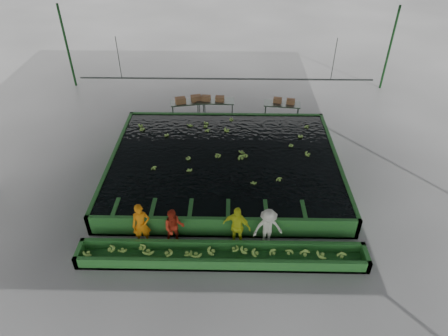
{
  "coord_description": "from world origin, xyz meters",
  "views": [
    {
      "loc": [
        0.26,
        -12.91,
        10.81
      ],
      "look_at": [
        0.0,
        0.5,
        1.0
      ],
      "focal_mm": 32.0,
      "sensor_mm": 36.0,
      "label": 1
    }
  ],
  "objects_px": {
    "worker_b": "(174,228)",
    "worker_c": "(237,227)",
    "packing_table_mid": "(215,108)",
    "worker_d": "(268,228)",
    "packing_table_left": "(189,109)",
    "box_stack_left": "(189,102)",
    "box_stack_mid": "(213,101)",
    "packing_table_right": "(282,111)",
    "flotation_tank": "(224,165)",
    "worker_a": "(141,225)",
    "box_stack_right": "(284,103)",
    "sorting_trough": "(222,256)"
  },
  "relations": [
    {
      "from": "flotation_tank",
      "to": "worker_a",
      "type": "distance_m",
      "value": 5.18
    },
    {
      "from": "packing_table_mid",
      "to": "packing_table_right",
      "type": "relative_size",
      "value": 1.06
    },
    {
      "from": "worker_b",
      "to": "packing_table_left",
      "type": "distance_m",
      "value": 9.59
    },
    {
      "from": "worker_c",
      "to": "packing_table_mid",
      "type": "xyz_separation_m",
      "value": [
        -1.11,
        9.64,
        -0.39
      ]
    },
    {
      "from": "worker_a",
      "to": "packing_table_right",
      "type": "distance_m",
      "value": 11.13
    },
    {
      "from": "sorting_trough",
      "to": "packing_table_left",
      "type": "height_order",
      "value": "packing_table_left"
    },
    {
      "from": "worker_c",
      "to": "box_stack_mid",
      "type": "bearing_deg",
      "value": 115.93
    },
    {
      "from": "worker_c",
      "to": "box_stack_left",
      "type": "xyz_separation_m",
      "value": [
        -2.57,
        9.55,
        0.01
      ]
    },
    {
      "from": "worker_c",
      "to": "box_stack_mid",
      "type": "height_order",
      "value": "worker_c"
    },
    {
      "from": "worker_b",
      "to": "packing_table_right",
      "type": "relative_size",
      "value": 0.79
    },
    {
      "from": "packing_table_right",
      "to": "box_stack_right",
      "type": "xyz_separation_m",
      "value": [
        0.1,
        0.08,
        0.45
      ]
    },
    {
      "from": "worker_a",
      "to": "packing_table_mid",
      "type": "xyz_separation_m",
      "value": [
        2.26,
        9.64,
        -0.4
      ]
    },
    {
      "from": "flotation_tank",
      "to": "worker_b",
      "type": "relative_size",
      "value": 6.46
    },
    {
      "from": "worker_b",
      "to": "packing_table_left",
      "type": "bearing_deg",
      "value": 82.51
    },
    {
      "from": "worker_b",
      "to": "packing_table_mid",
      "type": "bearing_deg",
      "value": 73.68
    },
    {
      "from": "box_stack_left",
      "to": "box_stack_mid",
      "type": "xyz_separation_m",
      "value": [
        1.33,
        0.05,
        0.06
      ]
    },
    {
      "from": "worker_a",
      "to": "box_stack_left",
      "type": "distance_m",
      "value": 9.58
    },
    {
      "from": "worker_c",
      "to": "worker_d",
      "type": "height_order",
      "value": "worker_c"
    },
    {
      "from": "box_stack_left",
      "to": "box_stack_right",
      "type": "xyz_separation_m",
      "value": [
        5.19,
        -0.04,
        0.01
      ]
    },
    {
      "from": "sorting_trough",
      "to": "worker_b",
      "type": "xyz_separation_m",
      "value": [
        -1.71,
        0.8,
        0.52
      ]
    },
    {
      "from": "worker_d",
      "to": "packing_table_mid",
      "type": "relative_size",
      "value": 0.78
    },
    {
      "from": "worker_a",
      "to": "worker_d",
      "type": "height_order",
      "value": "worker_a"
    },
    {
      "from": "sorting_trough",
      "to": "worker_a",
      "type": "distance_m",
      "value": 3.03
    },
    {
      "from": "worker_b",
      "to": "box_stack_left",
      "type": "bearing_deg",
      "value": 82.35
    },
    {
      "from": "sorting_trough",
      "to": "worker_a",
      "type": "bearing_deg",
      "value": 164.37
    },
    {
      "from": "sorting_trough",
      "to": "box_stack_mid",
      "type": "distance_m",
      "value": 10.45
    },
    {
      "from": "packing_table_right",
      "to": "packing_table_left",
      "type": "bearing_deg",
      "value": 178.44
    },
    {
      "from": "worker_d",
      "to": "worker_a",
      "type": "bearing_deg",
      "value": 170.79
    },
    {
      "from": "box_stack_right",
      "to": "worker_a",
      "type": "bearing_deg",
      "value": -122.24
    },
    {
      "from": "worker_d",
      "to": "box_stack_mid",
      "type": "bearing_deg",
      "value": 94.46
    },
    {
      "from": "worker_b",
      "to": "worker_d",
      "type": "height_order",
      "value": "worker_d"
    },
    {
      "from": "worker_b",
      "to": "worker_c",
      "type": "xyz_separation_m",
      "value": [
        2.22,
        0.0,
        0.09
      ]
    },
    {
      "from": "sorting_trough",
      "to": "flotation_tank",
      "type": "bearing_deg",
      "value": 90.0
    },
    {
      "from": "box_stack_right",
      "to": "worker_d",
      "type": "bearing_deg",
      "value": -99.13
    },
    {
      "from": "packing_table_right",
      "to": "box_stack_left",
      "type": "distance_m",
      "value": 5.12
    },
    {
      "from": "packing_table_left",
      "to": "packing_table_right",
      "type": "relative_size",
      "value": 0.99
    },
    {
      "from": "sorting_trough",
      "to": "box_stack_left",
      "type": "bearing_deg",
      "value": 101.25
    },
    {
      "from": "flotation_tank",
      "to": "worker_d",
      "type": "xyz_separation_m",
      "value": [
        1.61,
        -4.3,
        0.36
      ]
    },
    {
      "from": "box_stack_mid",
      "to": "box_stack_left",
      "type": "bearing_deg",
      "value": -177.69
    },
    {
      "from": "worker_b",
      "to": "worker_c",
      "type": "relative_size",
      "value": 0.89
    },
    {
      "from": "worker_c",
      "to": "worker_d",
      "type": "bearing_deg",
      "value": 18.61
    },
    {
      "from": "packing_table_mid",
      "to": "box_stack_right",
      "type": "xyz_separation_m",
      "value": [
        3.73,
        -0.13,
        0.42
      ]
    },
    {
      "from": "worker_c",
      "to": "packing_table_right",
      "type": "xyz_separation_m",
      "value": [
        2.53,
        9.43,
        -0.42
      ]
    },
    {
      "from": "worker_c",
      "to": "packing_table_left",
      "type": "distance_m",
      "value": 9.93
    },
    {
      "from": "sorting_trough",
      "to": "worker_a",
      "type": "relative_size",
      "value": 5.71
    },
    {
      "from": "sorting_trough",
      "to": "packing_table_left",
      "type": "xyz_separation_m",
      "value": [
        -2.09,
        10.37,
        0.19
      ]
    },
    {
      "from": "sorting_trough",
      "to": "packing_table_left",
      "type": "distance_m",
      "value": 10.58
    },
    {
      "from": "flotation_tank",
      "to": "box_stack_mid",
      "type": "xyz_separation_m",
      "value": [
        -0.73,
        5.3,
        0.49
      ]
    },
    {
      "from": "worker_a",
      "to": "worker_b",
      "type": "height_order",
      "value": "worker_a"
    },
    {
      "from": "worker_d",
      "to": "packing_table_left",
      "type": "distance_m",
      "value": 10.27
    }
  ]
}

